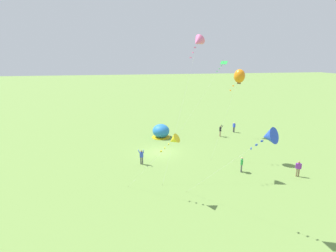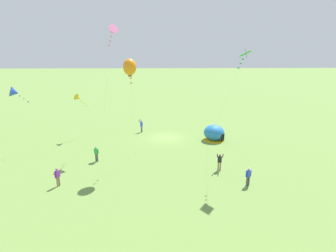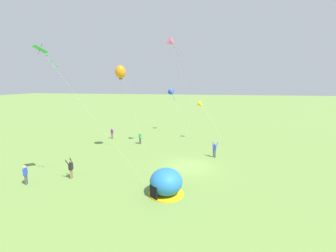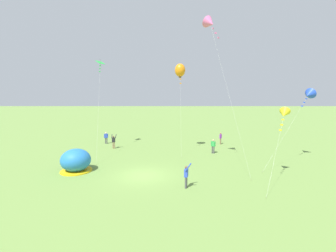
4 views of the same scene
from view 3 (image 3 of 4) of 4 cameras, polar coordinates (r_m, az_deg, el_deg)
name	(u,v)px [view 3 (image 3 of 4)]	position (r m, az deg, el deg)	size (l,w,h in m)	color
ground_plane	(189,166)	(24.35, 5.23, -10.17)	(300.00, 300.00, 0.00)	olive
popup_tent	(166,182)	(18.29, -0.50, -14.11)	(2.81, 2.81, 2.10)	#2672BF
person_arms_raised	(214,149)	(27.29, 11.72, -5.80)	(0.59, 0.70, 1.89)	#4C4C51
person_center_field	(140,137)	(32.79, -7.09, -2.91)	(0.55, 0.37, 1.72)	#4C4C51
person_watching_sky	(112,133)	(36.64, -14.01, -1.69)	(0.39, 0.53, 1.72)	#8C7251
person_near_tent	(71,168)	(22.86, -23.45, -9.81)	(0.68, 0.51, 1.89)	#8C7251
person_strolling	(25,174)	(23.43, -32.47, -10.24)	(0.56, 0.36, 1.72)	#4C4C51
kite_blue	(172,92)	(40.17, 0.95, 8.52)	(6.93, 4.74, 7.76)	silver
kite_pink	(172,42)	(29.54, 0.93, 20.45)	(3.83, 4.97, 14.35)	silver
kite_green	(44,54)	(20.66, -28.98, 15.81)	(2.16, 8.52, 11.71)	silver
kite_orange	(120,72)	(28.43, -12.00, 13.29)	(1.26, 3.67, 10.82)	silver
kite_yellow	(201,105)	(34.48, 8.37, 5.34)	(3.54, 4.58, 6.04)	silver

